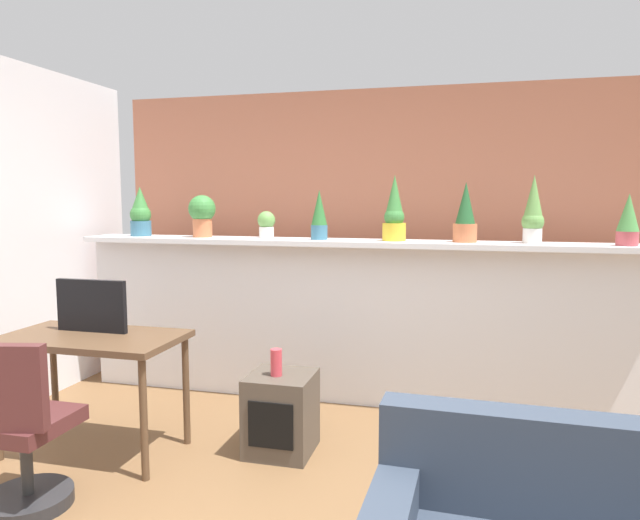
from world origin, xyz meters
The scene contains 16 objects.
divider_wall centered at (0.00, 2.00, 0.62)m, with size 4.47×0.16×1.23m, color silver.
plant_shelf centered at (0.00, 1.96, 1.25)m, with size 4.47×0.40×0.04m, color silver.
brick_wall_behind centered at (0.00, 2.60, 1.25)m, with size 4.47×0.10×2.50m, color #AD664C.
potted_plant_0 centered at (-1.84, 1.99, 1.46)m, with size 0.17×0.17×0.41m.
potted_plant_1 centered at (-1.28, 1.99, 1.47)m, with size 0.22×0.22×0.34m.
potted_plant_2 centered at (-0.73, 1.99, 1.39)m, with size 0.14×0.14×0.21m.
potted_plant_3 centered at (-0.29, 1.96, 1.46)m, with size 0.13×0.13×0.38m.
potted_plant_4 centered at (0.28, 1.98, 1.48)m, with size 0.17×0.17×0.49m.
potted_plant_5 centered at (0.79, 1.97, 1.47)m, with size 0.17×0.17×0.43m.
potted_plant_6 centered at (1.25, 1.99, 1.50)m, with size 0.15×0.15×0.48m.
potted_plant_7 centered at (1.85, 1.93, 1.45)m, with size 0.14×0.14×0.35m.
desk centered at (-1.42, 0.73, 0.67)m, with size 1.10×0.60×0.75m.
tv_monitor centered at (-1.48, 0.81, 0.92)m, with size 0.48×0.04×0.33m, color black.
office_chair centered at (-1.35, 0.02, 0.39)m, with size 0.48×0.49×0.91m.
side_cube_shelf centered at (-0.29, 1.01, 0.25)m, with size 0.40×0.41×0.50m.
vase_on_shelf centered at (-0.31, 0.99, 0.58)m, with size 0.07×0.07×0.17m, color #CC3D47.
Camera 1 is at (0.80, -2.25, 1.60)m, focal length 31.91 mm.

